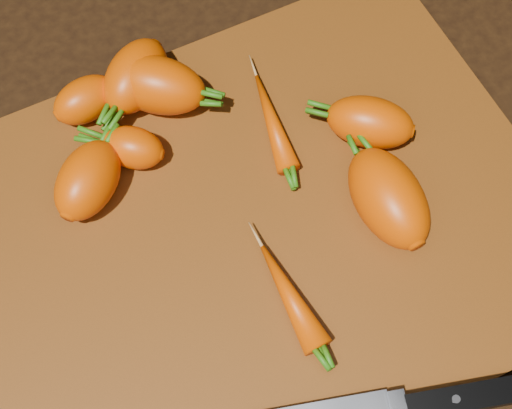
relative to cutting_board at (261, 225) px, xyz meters
name	(u,v)px	position (x,y,z in m)	size (l,w,h in m)	color
ground	(261,230)	(0.00, 0.00, -0.01)	(2.00, 2.00, 0.01)	black
cutting_board	(261,225)	(0.00, 0.00, 0.00)	(0.50, 0.40, 0.01)	brown
carrot_0	(88,180)	(-0.12, 0.09, 0.03)	(0.08, 0.05, 0.05)	#E24A00
carrot_1	(133,148)	(-0.07, 0.11, 0.02)	(0.06, 0.04, 0.04)	#E24A00
carrot_2	(157,85)	(-0.03, 0.15, 0.03)	(0.09, 0.05, 0.05)	#E24A00
carrot_3	(388,198)	(0.10, -0.04, 0.03)	(0.10, 0.06, 0.06)	#E24A00
carrot_4	(136,76)	(-0.04, 0.17, 0.03)	(0.08, 0.05, 0.05)	#E24A00
carrot_5	(85,100)	(-0.09, 0.17, 0.03)	(0.06, 0.04, 0.04)	#E24A00
carrot_6	(370,122)	(0.12, 0.04, 0.03)	(0.08, 0.05, 0.05)	#E24A00
carrot_7	(272,121)	(0.05, 0.08, 0.02)	(0.10, 0.02, 0.02)	#E24A00
carrot_8	(290,296)	(-0.01, -0.07, 0.02)	(0.10, 0.02, 0.02)	#E24A00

